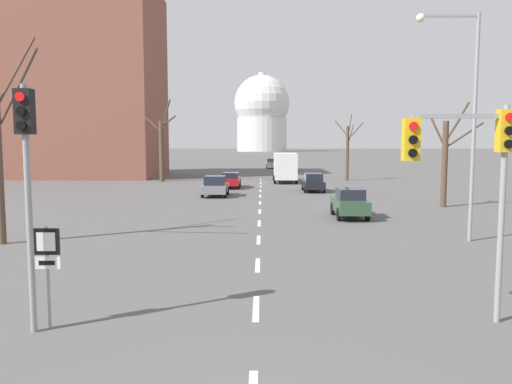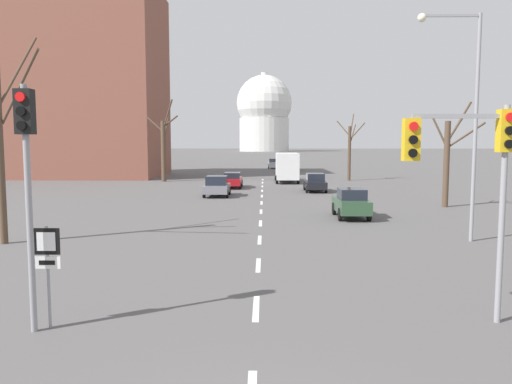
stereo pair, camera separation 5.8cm
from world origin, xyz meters
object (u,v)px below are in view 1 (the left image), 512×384
(sedan_mid_centre, at_px, (313,182))
(sedan_distant_centre, at_px, (272,163))
(route_sign_post, at_px, (47,259))
(sedan_far_right, at_px, (350,203))
(sedan_near_right, at_px, (231,180))
(street_lamp_right, at_px, (464,105))
(traffic_signal_near_left, at_px, (27,162))
(traffic_signal_near_right, at_px, (472,158))
(delivery_truck, at_px, (285,166))
(sedan_near_left, at_px, (215,186))
(sedan_far_left, at_px, (290,165))

(sedan_mid_centre, relative_size, sedan_distant_centre, 0.87)
(route_sign_post, height_order, sedan_far_right, route_sign_post)
(route_sign_post, xyz_separation_m, sedan_distant_centre, (6.39, 73.06, -0.76))
(sedan_near_right, xyz_separation_m, sedan_far_right, (7.88, -18.81, 0.09))
(route_sign_post, xyz_separation_m, street_lamp_right, (13.27, 10.30, 4.19))
(traffic_signal_near_left, relative_size, traffic_signal_near_right, 1.08)
(sedan_distant_centre, xyz_separation_m, delivery_truck, (0.86, -30.30, 0.88))
(sedan_near_right, relative_size, delivery_truck, 0.63)
(sedan_near_right, bearing_deg, sedan_near_left, -95.64)
(traffic_signal_near_left, relative_size, street_lamp_right, 0.57)
(traffic_signal_near_right, height_order, sedan_near_right, traffic_signal_near_right)
(traffic_signal_near_left, relative_size, sedan_mid_centre, 1.40)
(sedan_near_left, bearing_deg, traffic_signal_near_left, -92.75)
(delivery_truck, bearing_deg, sedan_near_left, -112.93)
(route_sign_post, height_order, sedan_near_right, route_sign_post)
(sedan_near_right, bearing_deg, sedan_far_right, -67.28)
(route_sign_post, distance_m, sedan_far_left, 66.63)
(traffic_signal_near_right, xyz_separation_m, delivery_truck, (-2.32, 42.25, -2.13))
(sedan_mid_centre, bearing_deg, sedan_near_right, 154.41)
(route_sign_post, relative_size, sedan_near_left, 0.60)
(traffic_signal_near_right, bearing_deg, traffic_signal_near_left, -175.65)
(sedan_distant_centre, bearing_deg, street_lamp_right, -83.75)
(sedan_near_left, distance_m, sedan_distant_centre, 45.11)
(sedan_distant_centre, bearing_deg, sedan_far_left, -69.39)
(traffic_signal_near_left, height_order, sedan_mid_centre, traffic_signal_near_left)
(route_sign_post, xyz_separation_m, delivery_truck, (7.25, 42.76, 0.11))
(sedan_far_right, bearing_deg, traffic_signal_near_left, -120.17)
(traffic_signal_near_left, bearing_deg, sedan_mid_centre, 73.67)
(sedan_near_left, height_order, sedan_near_right, sedan_near_left)
(sedan_near_right, xyz_separation_m, sedan_distant_centre, (4.54, 37.31, 0.06))
(sedan_far_left, bearing_deg, sedan_mid_centre, -89.65)
(sedan_far_left, height_order, sedan_distant_centre, sedan_far_left)
(sedan_near_left, height_order, sedan_far_right, sedan_far_right)
(traffic_signal_near_right, bearing_deg, street_lamp_right, 69.33)
(sedan_far_right, height_order, sedan_distant_centre, sedan_far_right)
(sedan_far_right, relative_size, sedan_distant_centre, 0.86)
(delivery_truck, bearing_deg, traffic_signal_near_left, -99.90)
(sedan_far_left, relative_size, delivery_truck, 0.61)
(sedan_far_left, distance_m, delivery_truck, 23.33)
(delivery_truck, bearing_deg, street_lamp_right, -79.50)
(traffic_signal_near_right, xyz_separation_m, sedan_near_right, (-7.72, 35.24, -3.07))
(traffic_signal_near_left, height_order, sedan_far_right, traffic_signal_near_left)
(traffic_signal_near_left, bearing_deg, traffic_signal_near_right, 4.35)
(route_sign_post, height_order, sedan_distant_centre, route_sign_post)
(delivery_truck, bearing_deg, route_sign_post, -99.63)
(sedan_mid_centre, relative_size, delivery_truck, 0.54)
(street_lamp_right, bearing_deg, sedan_near_left, 124.08)
(sedan_far_left, bearing_deg, sedan_near_right, -103.36)
(sedan_mid_centre, height_order, delivery_truck, delivery_truck)
(sedan_far_left, bearing_deg, route_sign_post, -97.80)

